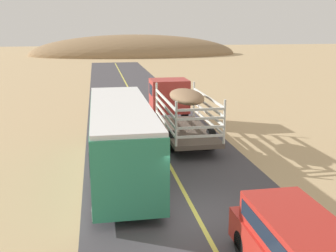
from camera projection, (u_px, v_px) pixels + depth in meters
ground_plane at (195, 213)px, 14.35m from camera, size 240.00×240.00×0.00m
road_surface at (195, 213)px, 14.35m from camera, size 8.00×120.00×0.02m
road_centre_line at (195, 213)px, 14.35m from camera, size 0.16×117.60×0.00m
suv_near at (296, 247)px, 10.14m from camera, size 1.90×4.62×1.93m
livestock_truck at (175, 102)px, 25.48m from camera, size 2.53×9.70×3.02m
bus at (121, 138)px, 17.48m from camera, size 2.54×10.00×3.21m
distant_hill at (134, 55)px, 91.03m from camera, size 46.04×24.23×8.82m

